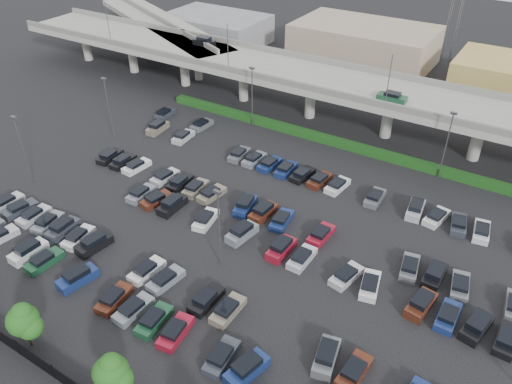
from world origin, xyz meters
TOP-DOWN VIEW (x-y plane):
  - ground at (0.00, 0.00)m, footprint 280.00×280.00m
  - overpass at (-0.25, 32.01)m, footprint 150.00×13.00m
  - on_ramp at (-52.10, 43.05)m, footprint 50.93×30.13m
  - hedge at (0.00, 25.00)m, footprint 66.00×1.60m
  - tree_row at (0.70, -26.53)m, footprint 65.07×3.66m
  - parked_cars at (-0.14, -3.64)m, footprint 62.80×41.62m
  - light_poles at (-4.13, 2.00)m, footprint 66.90×48.38m
  - distant_buildings at (12.38, 61.81)m, footprint 138.00×24.00m

SIDE VIEW (x-z plane):
  - ground at x=0.00m, z-range 0.00..0.00m
  - hedge at x=0.00m, z-range 0.00..1.10m
  - parked_cars at x=-0.14m, z-range -0.24..1.43m
  - tree_row at x=0.70m, z-range 0.55..6.49m
  - distant_buildings at x=12.38m, z-range -0.76..8.24m
  - light_poles at x=-4.13m, z-range 1.09..11.39m
  - on_ramp at x=-52.10m, z-range 2.46..11.26m
  - overpass at x=-0.25m, z-range -0.93..14.87m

